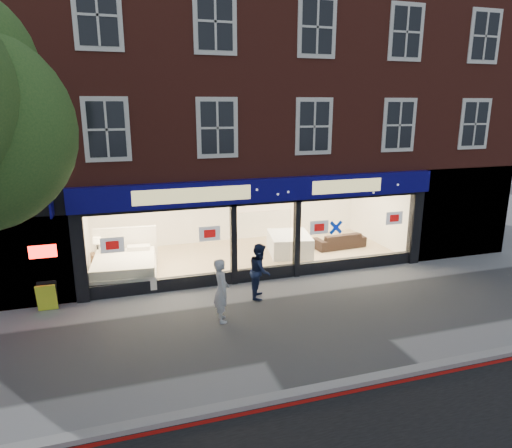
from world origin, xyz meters
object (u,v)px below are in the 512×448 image
display_bed (125,266)px  a_board (47,296)px  sofa (339,240)px  pedestrian_blue (260,271)px  mattress_stack (289,244)px  pedestrian_grey (221,290)px

display_bed → a_board: bearing=-136.9°
display_bed → sofa: (7.99, 0.79, -0.09)m
sofa → a_board: 10.38m
sofa → a_board: size_ratio=2.52×
pedestrian_blue → mattress_stack: bearing=-12.7°
display_bed → pedestrian_blue: 4.49m
display_bed → pedestrian_grey: size_ratio=1.53×
display_bed → pedestrian_blue: pedestrian_blue is taller
a_board → pedestrian_grey: bearing=-23.8°
display_bed → mattress_stack: display_bed is taller
display_bed → sofa: bearing=10.9°
display_bed → a_board: 2.67m
a_board → sofa: bearing=14.7°
display_bed → a_board: (-2.11, -1.64, -0.09)m
sofa → pedestrian_grey: (-5.71, -4.47, 0.45)m
pedestrian_blue → a_board: bearing=102.6°
mattress_stack → pedestrian_grey: size_ratio=1.24×
sofa → pedestrian_blue: bearing=33.4°
pedestrian_blue → pedestrian_grey: bearing=150.4°
mattress_stack → a_board: (-7.99, -2.34, -0.07)m
a_board → pedestrian_blue: 5.88m
sofa → pedestrian_grey: 7.27m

